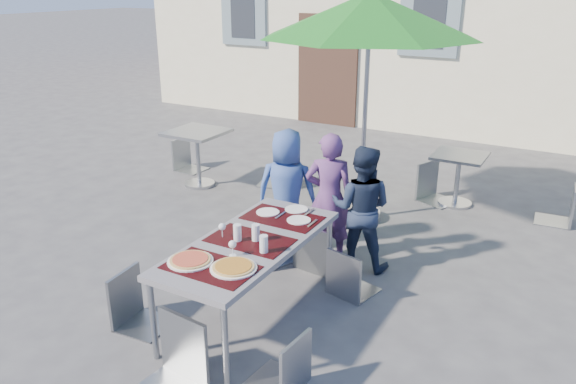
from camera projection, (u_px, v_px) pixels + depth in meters
The scene contains 22 objects.
ground at pixel (155, 336), 4.74m from camera, with size 90.00×90.00×0.00m, color #444446.
dining_table at pixel (250, 246), 4.76m from camera, with size 0.80×1.85×0.76m.
pizza_near_left at pixel (190, 260), 4.37m from camera, with size 0.36×0.36×0.03m.
pizza_near_right at pixel (233, 267), 4.26m from camera, with size 0.36×0.36×0.03m.
glassware at pixel (247, 236), 4.63m from camera, with size 0.53×0.39×0.15m.
place_settings at pixel (288, 214), 5.26m from camera, with size 0.60×0.44×0.01m.
child_0 at pixel (287, 191), 6.07m from camera, with size 0.66×0.43×1.36m, color #38549A.
child_1 at pixel (329, 198), 5.83m from camera, with size 0.51×0.33×1.39m, color #613872.
child_2 at pixel (361, 208), 5.67m from camera, with size 0.63×0.37×1.30m, color #1C273E.
chair_0 at pixel (263, 215), 5.78m from camera, with size 0.54×0.54×0.93m.
chair_1 at pixel (317, 220), 5.65m from camera, with size 0.46×0.47×0.94m.
chair_2 at pixel (350, 246), 5.17m from camera, with size 0.47×0.47×0.88m.
chair_3 at pixel (131, 269), 4.72m from camera, with size 0.44×0.44×0.92m.
chair_4 at pixel (285, 331), 3.96m from camera, with size 0.41×0.41×0.85m.
chair_5 at pixel (170, 314), 3.93m from camera, with size 0.50×0.51×1.04m.
patio_umbrella at pixel (370, 17), 6.21m from camera, with size 2.52×2.52×2.70m.
cafe_table_0 at pixel (197, 147), 8.01m from camera, with size 0.76×0.76×0.82m.
bg_chair_l_0 at pixel (185, 136), 8.73m from camera, with size 0.43×0.43×0.93m.
bg_chair_r_0 at pixel (283, 143), 8.02m from camera, with size 0.57×0.56×1.06m.
cafe_table_1 at pixel (458, 172), 7.35m from camera, with size 0.65×0.65×0.70m.
bg_chair_l_1 at pixel (435, 159), 7.48m from camera, with size 0.57×0.57×0.99m.
bg_chair_r_1 at pixel (568, 182), 6.75m from camera, with size 0.44×0.43×0.92m.
Camera 1 is at (2.94, -2.94, 2.81)m, focal length 35.00 mm.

